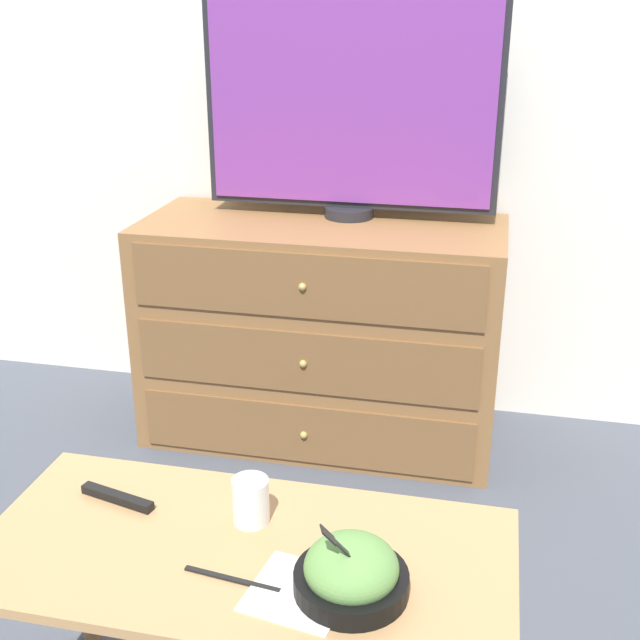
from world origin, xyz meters
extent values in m
plane|color=#474C56|center=(0.00, 0.00, 0.00)|extent=(12.00, 12.00, 0.00)
cube|color=white|center=(0.00, 0.03, 1.30)|extent=(12.00, 0.05, 2.60)
cube|color=olive|center=(-0.14, -0.28, 0.38)|extent=(1.17, 0.51, 0.75)
cube|color=brown|center=(-0.14, -0.54, 0.13)|extent=(1.08, 0.01, 0.20)
sphere|color=tan|center=(-0.14, -0.55, 0.13)|extent=(0.02, 0.02, 0.02)
cube|color=brown|center=(-0.14, -0.54, 0.38)|extent=(1.08, 0.01, 0.20)
sphere|color=tan|center=(-0.14, -0.55, 0.38)|extent=(0.02, 0.02, 0.02)
cube|color=brown|center=(-0.14, -0.54, 0.63)|extent=(1.08, 0.01, 0.20)
sphere|color=tan|center=(-0.14, -0.55, 0.63)|extent=(0.02, 0.02, 0.02)
cylinder|color=#232328|center=(-0.07, -0.19, 0.77)|extent=(0.16, 0.16, 0.03)
cube|color=#232328|center=(-0.07, -0.18, 1.11)|extent=(0.94, 0.04, 0.65)
cube|color=#7A3893|center=(-0.07, -0.20, 1.11)|extent=(0.90, 0.01, 0.61)
cube|color=tan|center=(0.00, -1.57, 0.47)|extent=(0.99, 0.47, 0.02)
cylinder|color=#9C7549|center=(-0.46, -1.37, 0.23)|extent=(0.04, 0.04, 0.46)
cylinder|color=#9C7549|center=(0.46, -1.37, 0.23)|extent=(0.04, 0.04, 0.46)
cylinder|color=black|center=(0.21, -1.64, 0.50)|extent=(0.20, 0.20, 0.04)
ellipsoid|color=#66994C|center=(0.21, -1.64, 0.53)|extent=(0.16, 0.16, 0.10)
cube|color=black|center=(0.22, -1.66, 0.57)|extent=(0.09, 0.05, 0.11)
cube|color=black|center=(0.18, -1.68, 0.62)|extent=(0.03, 0.03, 0.03)
cylinder|color=#9E6638|center=(-0.01, -1.49, 0.51)|extent=(0.06, 0.06, 0.06)
cylinder|color=white|center=(-0.01, -1.49, 0.53)|extent=(0.07, 0.07, 0.09)
cube|color=silver|center=(0.13, -1.66, 0.49)|extent=(0.19, 0.19, 0.00)
cube|color=black|center=(0.01, -1.66, 0.49)|extent=(0.18, 0.03, 0.01)
cube|color=black|center=(-0.29, -1.48, 0.49)|extent=(0.17, 0.06, 0.02)
camera|label=1|loc=(0.40, -2.72, 1.42)|focal=45.00mm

